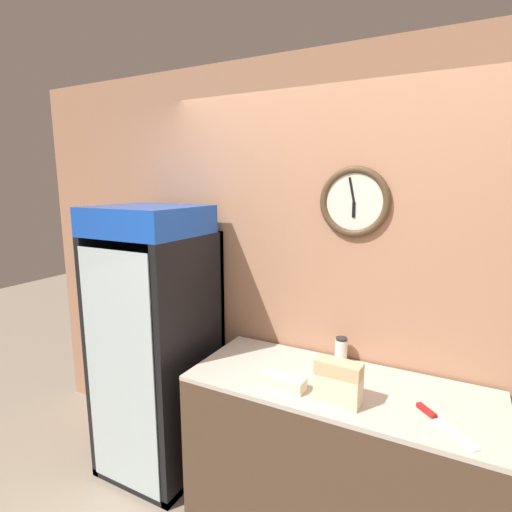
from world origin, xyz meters
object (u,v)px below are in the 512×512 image
object	(u,v)px
sandwich_stack_middle	(338,382)
chefs_knife	(437,419)
sandwich_stack_bottom	(338,396)
sandwich_stack_top	(339,369)
condiment_jar	(341,350)
sandwich_flat_left	(283,382)
beverage_cooler	(161,328)

from	to	relation	value
sandwich_stack_middle	chefs_knife	xyz separation A→B (m)	(0.44, 0.06, -0.10)
sandwich_stack_bottom	sandwich_stack_top	bearing A→B (deg)	0.00
sandwich_stack_middle	sandwich_stack_top	distance (m)	0.07
sandwich_stack_bottom	chefs_knife	bearing A→B (deg)	7.92
sandwich_stack_top	condiment_jar	world-z (taller)	sandwich_stack_top
sandwich_flat_left	chefs_knife	xyz separation A→B (m)	(0.73, 0.05, -0.02)
chefs_knife	sandwich_flat_left	bearing A→B (deg)	-175.86
chefs_knife	sandwich_stack_middle	bearing A→B (deg)	-172.08
sandwich_stack_middle	sandwich_flat_left	distance (m)	0.30
condiment_jar	sandwich_stack_middle	bearing A→B (deg)	-75.92
sandwich_stack_bottom	sandwich_flat_left	world-z (taller)	sandwich_stack_bottom
sandwich_flat_left	beverage_cooler	bearing A→B (deg)	168.51
sandwich_flat_left	sandwich_stack_middle	bearing A→B (deg)	-1.55
sandwich_stack_top	sandwich_flat_left	world-z (taller)	sandwich_stack_top
chefs_knife	sandwich_stack_bottom	bearing A→B (deg)	-172.08
sandwich_stack_middle	condiment_jar	size ratio (longest dim) A/B	1.51
beverage_cooler	sandwich_stack_top	xyz separation A→B (m)	(1.29, -0.21, 0.10)
sandwich_stack_middle	condiment_jar	bearing A→B (deg)	104.08
beverage_cooler	sandwich_stack_bottom	distance (m)	1.31
sandwich_stack_top	sandwich_flat_left	size ratio (longest dim) A/B	0.93
beverage_cooler	sandwich_flat_left	xyz separation A→B (m)	(1.00, -0.20, -0.05)
chefs_knife	condiment_jar	world-z (taller)	condiment_jar
beverage_cooler	chefs_knife	bearing A→B (deg)	-4.94
sandwich_stack_bottom	condiment_jar	xyz separation A→B (m)	(-0.11, 0.44, 0.04)
sandwich_stack_bottom	sandwich_flat_left	size ratio (longest dim) A/B	0.94
beverage_cooler	sandwich_stack_top	world-z (taller)	beverage_cooler
sandwich_stack_top	condiment_jar	distance (m)	0.47
sandwich_flat_left	sandwich_stack_bottom	bearing A→B (deg)	-1.55
beverage_cooler	sandwich_stack_top	bearing A→B (deg)	-9.26
sandwich_stack_middle	sandwich_flat_left	xyz separation A→B (m)	(-0.29, 0.01, -0.07)
sandwich_flat_left	chefs_knife	distance (m)	0.73
sandwich_stack_bottom	chefs_knife	size ratio (longest dim) A/B	0.85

